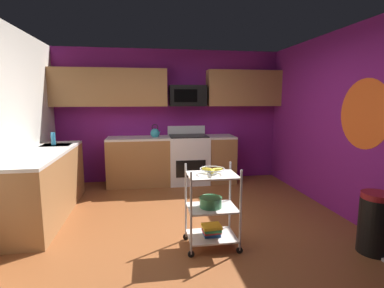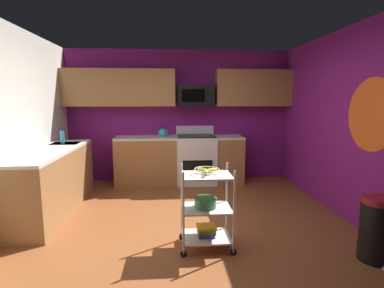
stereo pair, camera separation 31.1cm
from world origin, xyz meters
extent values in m
cube|color=brown|center=(0.00, 0.00, -0.02)|extent=(4.40, 4.80, 0.04)
cube|color=#751970|center=(0.00, 2.43, 1.30)|extent=(4.52, 0.06, 2.60)
cube|color=#751970|center=(2.23, 0.00, 1.30)|extent=(0.06, 4.80, 2.60)
cylinder|color=#E5591E|center=(2.20, -0.23, 1.45)|extent=(0.00, 0.89, 0.89)
cube|color=#9E6B3D|center=(0.00, 2.10, 0.44)|extent=(2.45, 0.60, 0.88)
cube|color=silver|center=(0.00, 2.10, 0.90)|extent=(2.45, 0.60, 0.04)
cube|color=#9E6B3D|center=(-1.90, 0.72, 0.44)|extent=(0.60, 2.15, 0.88)
cube|color=silver|center=(-1.90, 0.72, 0.90)|extent=(0.60, 2.15, 0.04)
cube|color=#B7BABC|center=(-1.90, 1.35, 0.84)|extent=(0.44, 0.36, 0.16)
cube|color=white|center=(0.32, 2.10, 0.46)|extent=(0.76, 0.64, 0.92)
cube|color=black|center=(0.32, 1.78, 0.35)|extent=(0.56, 0.01, 0.32)
cube|color=white|center=(0.32, 2.39, 1.01)|extent=(0.76, 0.06, 0.18)
cube|color=black|center=(0.32, 2.10, 0.93)|extent=(0.72, 0.60, 0.02)
cube|color=#9E6B3D|center=(-1.14, 2.23, 1.85)|extent=(2.12, 0.33, 0.70)
cube|color=#9E6B3D|center=(1.46, 2.23, 1.85)|extent=(1.48, 0.33, 0.70)
cube|color=black|center=(0.32, 2.21, 1.70)|extent=(0.70, 0.38, 0.40)
cube|color=black|center=(0.26, 2.02, 1.70)|extent=(0.44, 0.01, 0.24)
cylinder|color=silver|center=(-0.06, -0.71, 0.47)|extent=(0.02, 0.02, 0.88)
cylinder|color=black|center=(-0.06, -0.71, 0.04)|extent=(0.07, 0.02, 0.07)
cylinder|color=silver|center=(0.47, -0.71, 0.47)|extent=(0.02, 0.02, 0.88)
cylinder|color=black|center=(0.47, -0.71, 0.04)|extent=(0.07, 0.02, 0.07)
cylinder|color=silver|center=(-0.06, -0.31, 0.47)|extent=(0.02, 0.02, 0.88)
cylinder|color=black|center=(-0.06, -0.31, 0.04)|extent=(0.07, 0.02, 0.07)
cylinder|color=silver|center=(0.47, -0.31, 0.47)|extent=(0.02, 0.02, 0.88)
cylinder|color=black|center=(0.47, -0.31, 0.04)|extent=(0.07, 0.02, 0.07)
cube|color=silver|center=(0.20, -0.51, 0.12)|extent=(0.53, 0.40, 0.02)
cube|color=silver|center=(0.20, -0.51, 0.45)|extent=(0.53, 0.40, 0.02)
cube|color=silver|center=(0.20, -0.51, 0.82)|extent=(0.53, 0.40, 0.02)
torus|color=silver|center=(0.20, -0.51, 0.89)|extent=(0.27, 0.27, 0.01)
cylinder|color=silver|center=(0.20, -0.51, 0.84)|extent=(0.12, 0.12, 0.02)
ellipsoid|color=yellow|center=(0.25, -0.50, 0.87)|extent=(0.17, 0.09, 0.04)
ellipsoid|color=yellow|center=(0.17, -0.48, 0.87)|extent=(0.15, 0.14, 0.04)
ellipsoid|color=yellow|center=(0.19, -0.56, 0.87)|extent=(0.08, 0.17, 0.04)
cylinder|color=#387F4C|center=(0.19, -0.51, 0.51)|extent=(0.24, 0.24, 0.11)
torus|color=#387F4C|center=(0.19, -0.51, 0.57)|extent=(0.25, 0.25, 0.01)
cube|color=#1E4C8C|center=(0.20, -0.51, 0.15)|extent=(0.18, 0.15, 0.03)
cube|color=#B22626|center=(0.20, -0.51, 0.18)|extent=(0.20, 0.16, 0.03)
cube|color=#26723F|center=(0.20, -0.51, 0.21)|extent=(0.19, 0.19, 0.03)
cube|color=gold|center=(0.20, -0.51, 0.23)|extent=(0.21, 0.19, 0.03)
sphere|color=teal|center=(-0.32, 2.10, 0.99)|extent=(0.18, 0.18, 0.18)
sphere|color=black|center=(-0.32, 2.10, 1.08)|extent=(0.03, 0.03, 0.03)
cone|color=teal|center=(-0.24, 2.10, 1.01)|extent=(0.09, 0.04, 0.06)
torus|color=black|center=(-0.32, 2.10, 1.10)|extent=(0.12, 0.01, 0.12)
cylinder|color=#2D8CBF|center=(-1.94, 1.34, 1.02)|extent=(0.06, 0.06, 0.20)
cylinder|color=black|center=(1.90, -0.91, 0.30)|extent=(0.34, 0.34, 0.60)
cylinder|color=maroon|center=(1.90, -0.91, 0.63)|extent=(0.33, 0.33, 0.06)
camera|label=1|loc=(-0.50, -3.55, 1.63)|focal=27.70mm
camera|label=2|loc=(-0.19, -3.59, 1.63)|focal=27.70mm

